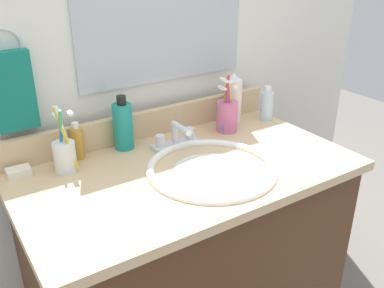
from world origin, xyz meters
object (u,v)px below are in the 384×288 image
object	(u,v)px
bottle_mouthwash_teal	(123,126)
cup_white_ceramic	(65,154)
faucet	(176,138)
cup_pink	(227,115)
bottle_gel_clear	(267,105)
bottle_lotion_white	(233,100)
soap_bar	(19,172)
bottle_oil_amber	(77,142)
hand_towel	(13,91)

from	to	relation	value
bottle_mouthwash_teal	cup_white_ceramic	xyz separation A→B (m)	(-0.20, -0.05, -0.02)
faucet	cup_pink	size ratio (longest dim) A/B	0.81
bottle_gel_clear	cup_white_ceramic	world-z (taller)	cup_white_ceramic
bottle_lotion_white	bottle_gel_clear	bearing A→B (deg)	-22.68
cup_white_ceramic	soap_bar	distance (m)	0.13
bottle_gel_clear	bottle_lotion_white	bearing A→B (deg)	157.32
faucet	soap_bar	world-z (taller)	faucet
bottle_gel_clear	faucet	bearing A→B (deg)	-177.05
bottle_lotion_white	cup_white_ceramic	size ratio (longest dim) A/B	0.94
bottle_oil_amber	cup_white_ceramic	xyz separation A→B (m)	(-0.06, -0.06, 0.00)
faucet	bottle_mouthwash_teal	distance (m)	0.17
cup_white_ceramic	cup_pink	size ratio (longest dim) A/B	0.97
bottle_gel_clear	bottle_lotion_white	world-z (taller)	bottle_lotion_white
bottle_gel_clear	cup_white_ceramic	distance (m)	0.74
cup_white_ceramic	hand_towel	bearing A→B (deg)	126.99
bottle_lotion_white	soap_bar	bearing A→B (deg)	179.95
soap_bar	cup_pink	bearing A→B (deg)	-4.79
cup_white_ceramic	cup_pink	bearing A→B (deg)	-1.54
bottle_oil_amber	cup_white_ceramic	world-z (taller)	cup_white_ceramic
bottle_mouthwash_teal	bottle_gel_clear	size ratio (longest dim) A/B	1.36
cup_pink	bottle_oil_amber	bearing A→B (deg)	171.61
bottle_mouthwash_teal	cup_pink	world-z (taller)	cup_pink
bottle_lotion_white	bottle_mouthwash_teal	bearing A→B (deg)	178.91
hand_towel	faucet	size ratio (longest dim) A/B	1.37
hand_towel	cup_white_ceramic	distance (m)	0.22
bottle_gel_clear	cup_white_ceramic	bearing A→B (deg)	179.37
faucet	hand_towel	bearing A→B (deg)	161.84
bottle_gel_clear	cup_pink	bearing A→B (deg)	-177.92
hand_towel	bottle_lotion_white	world-z (taller)	hand_towel
bottle_oil_amber	bottle_gel_clear	distance (m)	0.69
hand_towel	cup_pink	bearing A→B (deg)	-11.28
hand_towel	soap_bar	distance (m)	0.22
cup_pink	soap_bar	bearing A→B (deg)	175.21
bottle_mouthwash_teal	bottle_lotion_white	bearing A→B (deg)	-1.09
bottle_gel_clear	cup_pink	world-z (taller)	cup_pink
faucet	cup_white_ceramic	world-z (taller)	cup_white_ceramic
hand_towel	cup_pink	xyz separation A→B (m)	(0.64, -0.13, -0.16)
faucet	cup_pink	xyz separation A→B (m)	(0.21, 0.01, 0.03)
faucet	cup_white_ceramic	size ratio (longest dim) A/B	0.84
bottle_oil_amber	cup_pink	size ratio (longest dim) A/B	0.58
bottle_oil_amber	cup_white_ceramic	bearing A→B (deg)	-133.68
bottle_lotion_white	cup_white_ceramic	distance (m)	0.63
soap_bar	bottle_oil_amber	bearing A→B (deg)	5.48
bottle_lotion_white	cup_pink	world-z (taller)	cup_pink
bottle_mouthwash_teal	cup_white_ceramic	world-z (taller)	cup_white_ceramic
bottle_mouthwash_teal	bottle_gel_clear	world-z (taller)	bottle_mouthwash_teal
bottle_oil_amber	cup_pink	distance (m)	0.51
bottle_oil_amber	bottle_mouthwash_teal	size ratio (longest dim) A/B	0.67
bottle_oil_amber	soap_bar	world-z (taller)	bottle_oil_amber
cup_white_ceramic	cup_pink	xyz separation A→B (m)	(0.56, -0.01, 0.01)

